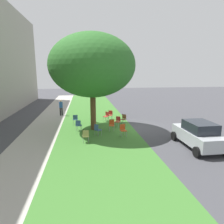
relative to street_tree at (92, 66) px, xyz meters
name	(u,v)px	position (x,y,z in m)	size (l,w,h in m)	color
ground	(135,128)	(-0.05, -3.50, -5.06)	(80.00, 80.00, 0.00)	#424247
grass_verge	(97,129)	(-0.05, -0.30, -5.06)	(48.00, 6.00, 0.01)	#3D752D
sidewalk_strip	(41,131)	(-0.05, 4.10, -5.06)	(48.00, 2.80, 0.01)	#ADA89E
street_tree	(92,66)	(0.00, 0.00, 0.00)	(6.61, 6.61, 7.52)	brown
chair_0	(106,116)	(2.59, -1.36, -4.55)	(0.58, 0.59, 0.88)	#B7332D
chair_1	(123,129)	(-2.07, -2.04, -4.55)	(0.48, 0.48, 0.88)	#C64C1E
chair_2	(86,135)	(-3.11, 0.66, -4.55)	(0.43, 0.43, 0.88)	olive
chair_3	(94,117)	(2.17, -0.14, -4.55)	(0.44, 0.44, 0.88)	olive
chair_4	(118,121)	(0.47, -2.09, -4.55)	(0.58, 0.57, 0.88)	#B7332D
chair_5	(112,124)	(-0.58, -1.42, -4.55)	(0.48, 0.48, 0.88)	#C64C1E
chair_6	(79,125)	(-0.35, 1.18, -4.55)	(0.51, 0.50, 0.88)	#335184
chair_7	(97,129)	(-1.77, -0.20, -4.55)	(0.58, 0.59, 0.88)	#335184
chair_8	(124,118)	(1.21, -2.74, -4.55)	(0.59, 0.59, 0.88)	brown
chair_9	(75,119)	(1.71, 1.51, -4.55)	(0.45, 0.45, 0.88)	#335184
chair_10	(110,114)	(3.13, -1.81, -4.55)	(0.55, 0.54, 0.88)	#B7332D
parked_car	(198,134)	(-4.88, -6.18, -4.23)	(3.70, 1.92, 1.65)	#ADB2B7
pedestrian_0	(61,107)	(5.65, 3.14, -4.14)	(0.23, 0.38, 1.69)	black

